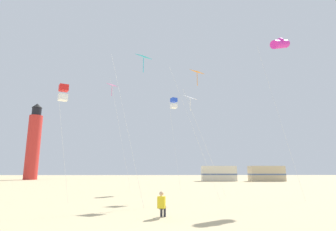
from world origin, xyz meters
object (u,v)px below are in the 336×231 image
at_px(kite_diamond_white, 191,101).
at_px(lighthouse_distant, 34,143).
at_px(kite_flyer_standing, 162,204).
at_px(kite_box_scarlet, 63,93).
at_px(kite_diamond_cyan, 142,62).
at_px(kite_box_blue, 174,103).
at_px(kite_tube_magenta, 280,44).
at_px(kite_diamond_rainbow, 113,89).
at_px(rv_van_cream, 219,174).
at_px(kite_diamond_orange, 197,76).
at_px(rv_van_tan, 266,174).

distance_m(kite_diamond_white, lighthouse_distant, 48.01).
xyz_separation_m(kite_flyer_standing, kite_diamond_white, (2.42, 9.67, 7.36)).
relative_size(kite_box_scarlet, kite_diamond_cyan, 0.78).
distance_m(kite_diamond_white, kite_box_blue, 6.59).
relative_size(kite_diamond_cyan, kite_tube_magenta, 0.78).
xyz_separation_m(kite_diamond_rainbow, kite_diamond_cyan, (3.87, -9.27, -0.80)).
xyz_separation_m(kite_diamond_cyan, rv_van_cream, (11.93, 33.75, -8.21)).
height_order(kite_diamond_white, lighthouse_distant, lighthouse_distant).
distance_m(kite_flyer_standing, kite_diamond_orange, 12.35).
xyz_separation_m(kite_box_scarlet, lighthouse_distant, (-21.59, 40.76, 0.39)).
distance_m(kite_diamond_rainbow, rv_van_tan, 35.44).
height_order(kite_diamond_rainbow, lighthouse_distant, lighthouse_distant).
distance_m(kite_diamond_cyan, kite_diamond_white, 6.28).
xyz_separation_m(kite_diamond_rainbow, rv_van_tan, (24.65, 23.81, -9.01)).
bearing_deg(kite_box_scarlet, kite_flyer_standing, -38.10).
bearing_deg(kite_diamond_cyan, kite_box_blue, 76.53).
height_order(kite_diamond_orange, rv_van_cream, kite_diamond_orange).
relative_size(kite_box_scarlet, rv_van_cream, 1.24).
height_order(kite_box_scarlet, kite_diamond_cyan, kite_diamond_cyan).
relative_size(kite_diamond_cyan, rv_van_cream, 1.59).
height_order(kite_diamond_cyan, kite_box_blue, kite_diamond_cyan).
relative_size(kite_diamond_white, lighthouse_distant, 0.51).
distance_m(kite_tube_magenta, rv_van_tan, 33.58).
height_order(kite_box_scarlet, lighthouse_distant, lighthouse_distant).
bearing_deg(kite_tube_magenta, kite_box_blue, 136.76).
bearing_deg(kite_flyer_standing, kite_diamond_white, -91.44).
xyz_separation_m(kite_diamond_orange, kite_diamond_white, (-0.34, 1.67, -1.64)).
relative_size(kite_diamond_rainbow, lighthouse_distant, 0.66).
distance_m(kite_diamond_rainbow, kite_box_blue, 6.80).
xyz_separation_m(kite_flyer_standing, kite_box_blue, (1.17, 15.99, 8.74)).
height_order(kite_diamond_orange, kite_diamond_rainbow, kite_diamond_rainbow).
xyz_separation_m(kite_diamond_cyan, rv_van_tan, (20.78, 33.08, -8.21)).
distance_m(kite_flyer_standing, kite_tube_magenta, 17.29).
distance_m(kite_flyer_standing, kite_box_blue, 18.26).
distance_m(kite_flyer_standing, kite_diamond_cyan, 10.39).
xyz_separation_m(kite_box_blue, rv_van_cream, (9.31, 22.77, -7.96)).
bearing_deg(kite_diamond_orange, kite_box_scarlet, -165.81).
bearing_deg(kite_diamond_white, lighthouse_distant, 130.31).
bearing_deg(kite_flyer_standing, kite_diamond_cyan, -61.12).
distance_m(kite_diamond_cyan, kite_box_blue, 11.29).
distance_m(kite_diamond_orange, kite_tube_magenta, 7.62).
xyz_separation_m(kite_diamond_cyan, kite_tube_magenta, (11.28, 2.85, 2.89)).
height_order(kite_flyer_standing, kite_tube_magenta, kite_tube_magenta).
bearing_deg(kite_diamond_rainbow, kite_diamond_orange, -37.79).
bearing_deg(rv_van_cream, kite_diamond_white, -104.87).
bearing_deg(kite_diamond_cyan, kite_flyer_standing, -73.72).
bearing_deg(kite_diamond_rainbow, lighthouse_distant, 126.05).
xyz_separation_m(kite_flyer_standing, kite_tube_magenta, (9.81, 7.86, 11.88)).
height_order(kite_flyer_standing, kite_diamond_orange, kite_diamond_orange).
relative_size(kite_diamond_cyan, kite_box_blue, 1.03).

